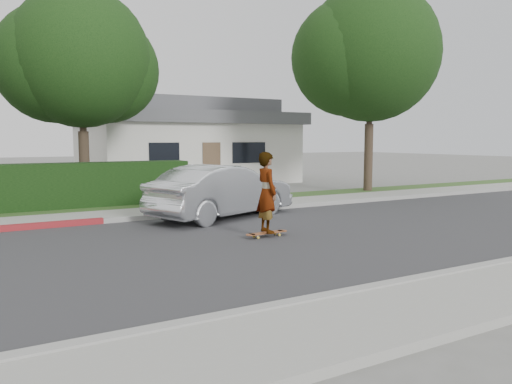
# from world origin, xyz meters

# --- Properties ---
(ground) EXTENTS (120.00, 120.00, 0.00)m
(ground) POSITION_xyz_m (0.00, 0.00, 0.00)
(ground) COLOR slate
(ground) RESTS_ON ground
(road) EXTENTS (60.00, 8.00, 0.01)m
(road) POSITION_xyz_m (0.00, 0.00, 0.01)
(road) COLOR #2D2D30
(road) RESTS_ON ground
(curb_near) EXTENTS (60.00, 0.20, 0.15)m
(curb_near) POSITION_xyz_m (0.00, -4.10, 0.07)
(curb_near) COLOR #9E9E99
(curb_near) RESTS_ON ground
(sidewalk_near) EXTENTS (60.00, 1.60, 0.12)m
(sidewalk_near) POSITION_xyz_m (0.00, -5.00, 0.06)
(sidewalk_near) COLOR gray
(sidewalk_near) RESTS_ON ground
(curb_far) EXTENTS (60.00, 0.20, 0.15)m
(curb_far) POSITION_xyz_m (0.00, 4.10, 0.07)
(curb_far) COLOR #9E9E99
(curb_far) RESTS_ON ground
(sidewalk_far) EXTENTS (60.00, 1.60, 0.12)m
(sidewalk_far) POSITION_xyz_m (0.00, 5.00, 0.06)
(sidewalk_far) COLOR gray
(sidewalk_far) RESTS_ON ground
(planting_strip) EXTENTS (60.00, 1.60, 0.10)m
(planting_strip) POSITION_xyz_m (0.00, 6.60, 0.05)
(planting_strip) COLOR #2D4C1E
(planting_strip) RESTS_ON ground
(tree_center) EXTENTS (5.66, 4.84, 7.44)m
(tree_center) POSITION_xyz_m (1.49, 9.19, 4.90)
(tree_center) COLOR #33261C
(tree_center) RESTS_ON ground
(tree_right) EXTENTS (6.32, 5.60, 8.56)m
(tree_right) POSITION_xyz_m (12.49, 6.69, 5.63)
(tree_right) COLOR #33261C
(tree_right) RESTS_ON ground
(house) EXTENTS (10.60, 8.60, 4.30)m
(house) POSITION_xyz_m (8.00, 16.00, 2.10)
(house) COLOR beige
(house) RESTS_ON ground
(skateboard) EXTENTS (1.11, 0.29, 0.10)m
(skateboard) POSITION_xyz_m (3.85, 0.34, 0.10)
(skateboard) COLOR gold
(skateboard) RESTS_ON ground
(skateboarder) EXTENTS (0.50, 0.71, 1.85)m
(skateboarder) POSITION_xyz_m (3.85, 0.34, 1.04)
(skateboarder) COLOR white
(skateboarder) RESTS_ON skateboard
(car_silver) EXTENTS (4.89, 3.16, 1.52)m
(car_silver) POSITION_xyz_m (4.22, 3.41, 0.76)
(car_silver) COLOR silver
(car_silver) RESTS_ON ground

